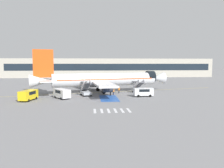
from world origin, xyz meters
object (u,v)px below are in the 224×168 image
boarding_stairs_forward (138,89)px  ground_crew_2 (110,91)px  boarding_stairs_aft (86,91)px  service_van_1 (143,91)px  fuel_tanker (89,81)px  service_van_0 (62,93)px  terminal_building (110,68)px  airliner (103,80)px  ground_crew_0 (113,91)px  ground_crew_1 (119,90)px  service_van_2 (28,94)px

boarding_stairs_forward → ground_crew_2: 9.48m
boarding_stairs_aft → service_van_1: (14.36, -3.48, 0.27)m
fuel_tanker → boarding_stairs_aft: bearing=-96.0°
boarding_stairs_forward → service_van_0: boarding_stairs_forward is taller
service_van_1 → terminal_building: (-1.34, 82.21, 4.34)m
airliner → ground_crew_0: size_ratio=23.95×
service_van_0 → service_van_1: service_van_0 is taller
boarding_stairs_forward → fuel_tanker: boarding_stairs_forward is taller
ground_crew_2 → terminal_building: terminal_building is taller
ground_crew_0 → ground_crew_1: (1.80, 2.50, 0.13)m
service_van_0 → ground_crew_0: bearing=-12.1°
ground_crew_0 → service_van_0: bearing=-2.0°
boarding_stairs_forward → fuel_tanker: size_ratio=0.50×
boarding_stairs_forward → ground_crew_1: (-5.64, -0.52, 0.09)m
service_van_2 → ground_crew_0: service_van_2 is taller
airliner → boarding_stairs_forward: airliner is taller
boarding_stairs_forward → fuel_tanker: 27.01m
fuel_tanker → ground_crew_1: (8.42, -23.57, -0.76)m
boarding_stairs_aft → fuel_tanker: 26.63m
fuel_tanker → ground_crew_0: (6.63, -26.07, -0.89)m
boarding_stairs_forward → ground_crew_2: size_ratio=2.98×
ground_crew_0 → service_van_2: bearing=-4.1°
boarding_stairs_aft → ground_crew_0: size_ratio=3.35×
fuel_tanker → service_van_0: fuel_tanker is taller
service_van_1 → terminal_building: terminal_building is taller
ground_crew_0 → ground_crew_2: size_ratio=0.89×
airliner → ground_crew_2: 7.25m
boarding_stairs_aft → ground_crew_0: 7.27m
boarding_stairs_forward → service_van_1: 7.06m
airliner → terminal_building: airliner is taller
boarding_stairs_forward → service_van_2: bearing=-173.0°
service_van_1 → ground_crew_0: 8.19m
service_van_0 → ground_crew_2: size_ratio=2.85×
service_van_1 → ground_crew_2: size_ratio=2.61×
service_van_1 → service_van_0: bearing=92.1°
service_van_2 → ground_crew_0: (19.87, 7.28, -0.42)m
fuel_tanker → service_van_1: bearing=-70.1°
ground_crew_1 → airliner: bearing=-59.5°
ground_crew_0 → terminal_building: (5.77, 78.17, 4.69)m
service_van_2 → ground_crew_0: bearing=-145.9°
airliner → ground_crew_2: (1.44, -6.61, -2.62)m
airliner → boarding_stairs_aft: airliner is taller
ground_crew_1 → boarding_stairs_aft: bearing=-8.2°
service_van_0 → service_van_1: bearing=-30.9°
boarding_stairs_aft → fuel_tanker: (0.62, 26.61, 0.81)m
fuel_tanker → service_van_0: bearing=-105.7°
boarding_stairs_forward → service_van_1: size_ratio=1.14×
boarding_stairs_aft → ground_crew_1: (9.04, 3.04, 0.05)m
airliner → service_van_0: size_ratio=7.45×
fuel_tanker → ground_crew_0: size_ratio=6.64×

